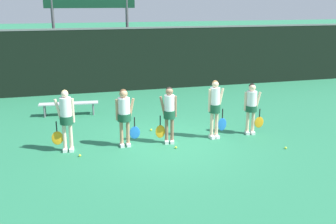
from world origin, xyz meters
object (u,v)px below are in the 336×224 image
player_1 (124,113)px  player_2 (169,111)px  player_3 (215,105)px  tennis_ball_2 (80,155)px  bench_courtside (69,104)px  player_0 (66,116)px  tennis_ball_3 (176,147)px  tennis_ball_0 (286,148)px  player_4 (251,104)px  tennis_ball_1 (151,130)px  scoreboard (90,4)px

player_1 → player_2: 1.29m
player_3 → tennis_ball_2: player_3 is taller
bench_courtside → player_3: size_ratio=1.19×
player_0 → tennis_ball_3: (2.95, -0.62, -0.99)m
tennis_ball_0 → tennis_ball_3: (-2.99, 0.87, 0.00)m
bench_courtside → tennis_ball_0: 7.77m
player_1 → player_2: size_ratio=1.00×
player_3 → player_4: player_3 is taller
tennis_ball_1 → tennis_ball_3: (0.32, -1.73, -0.00)m
bench_courtside → player_4: player_4 is taller
tennis_ball_1 → tennis_ball_2: tennis_ball_1 is taller
bench_courtside → tennis_ball_3: (2.80, -4.30, -0.38)m
player_3 → tennis_ball_2: 4.21m
tennis_ball_3 → player_2: bearing=96.9°
tennis_ball_0 → tennis_ball_1: (-3.32, 2.59, 0.00)m
player_1 → tennis_ball_3: player_1 is taller
bench_courtside → tennis_ball_3: 5.14m
scoreboard → player_1: (0.12, -8.40, -2.91)m
player_1 → tennis_ball_2: 1.71m
player_3 → tennis_ball_2: (-4.06, -0.47, -1.01)m
tennis_ball_3 → tennis_ball_1: bearing=100.6°
scoreboard → tennis_ball_1: size_ratio=69.47×
player_4 → tennis_ball_2: 5.40m
tennis_ball_2 → player_4: bearing=5.6°
player_2 → tennis_ball_2: (-2.61, -0.40, -0.96)m
player_1 → tennis_ball_0: 4.69m
player_0 → tennis_ball_3: player_0 is taller
player_0 → tennis_ball_0: bearing=-6.1°
tennis_ball_1 → tennis_ball_0: bearing=-38.0°
tennis_ball_2 → player_1: bearing=20.3°
player_2 → tennis_ball_0: player_2 is taller
scoreboard → tennis_ball_2: bearing=-97.7°
bench_courtside → player_3: (4.19, -3.72, 0.64)m
player_4 → player_1: bearing=-169.2°
bench_courtside → tennis_ball_2: size_ratio=31.46×
tennis_ball_0 → tennis_ball_3: tennis_ball_3 is taller
scoreboard → tennis_ball_1: 8.32m
scoreboard → bench_courtside: bearing=-105.8°
tennis_ball_3 → player_1: bearing=156.3°
player_2 → player_3: size_ratio=0.94×
scoreboard → bench_courtside: size_ratio=2.31×
player_2 → tennis_ball_3: (0.06, -0.50, -0.96)m
tennis_ball_3 → tennis_ball_0: bearing=-16.1°
tennis_ball_2 → player_2: bearing=8.6°
bench_courtside → player_1: (1.45, -3.70, 0.59)m
player_3 → tennis_ball_1: 2.30m
player_1 → tennis_ball_0: (4.35, -1.46, -0.97)m
player_0 → player_4: (5.58, 0.00, -0.07)m
player_4 → bench_courtside: bearing=156.3°
player_3 → tennis_ball_2: bearing=-179.1°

